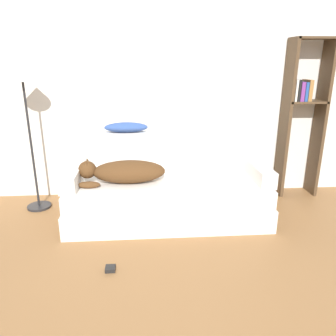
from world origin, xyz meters
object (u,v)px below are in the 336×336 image
object	(u,v)px
couch	(167,198)
throw_pillow	(126,127)
laptop	(190,181)
floor_lamp	(24,92)
dog	(124,172)
bookshelf	(303,110)
power_adapter	(110,269)

from	to	relation	value
couch	throw_pillow	xyz separation A→B (m)	(-0.42, 0.40, 0.67)
laptop	floor_lamp	size ratio (longest dim) A/B	0.23
couch	dog	world-z (taller)	dog
bookshelf	floor_lamp	xyz separation A→B (m)	(-3.01, -0.20, 0.24)
power_adapter	bookshelf	bearing A→B (deg)	34.16
bookshelf	floor_lamp	bearing A→B (deg)	-176.16
laptop	bookshelf	size ratio (longest dim) A/B	0.20
dog	floor_lamp	bearing A→B (deg)	158.42
dog	floor_lamp	world-z (taller)	floor_lamp
floor_lamp	power_adapter	xyz separation A→B (m)	(0.90, -1.23, -1.25)
power_adapter	floor_lamp	bearing A→B (deg)	126.18
floor_lamp	bookshelf	bearing A→B (deg)	3.84
couch	bookshelf	world-z (taller)	bookshelf
floor_lamp	power_adapter	bearing A→B (deg)	-53.82
couch	laptop	xyz separation A→B (m)	(0.22, -0.11, 0.22)
couch	power_adapter	distance (m)	1.06
throw_pillow	floor_lamp	xyz separation A→B (m)	(-0.99, -0.09, 0.39)
laptop	floor_lamp	bearing A→B (deg)	169.82
dog	throw_pillow	world-z (taller)	throw_pillow
power_adapter	throw_pillow	bearing A→B (deg)	85.91
throw_pillow	floor_lamp	bearing A→B (deg)	-175.09
laptop	couch	bearing A→B (deg)	158.45
bookshelf	power_adapter	size ratio (longest dim) A/B	22.96
dog	laptop	world-z (taller)	dog
laptop	throw_pillow	xyz separation A→B (m)	(-0.63, 0.51, 0.45)
dog	power_adapter	xyz separation A→B (m)	(-0.08, -0.84, -0.51)
floor_lamp	throw_pillow	bearing A→B (deg)	4.91
power_adapter	laptop	bearing A→B (deg)	47.93
dog	floor_lamp	size ratio (longest dim) A/B	0.55
throw_pillow	bookshelf	xyz separation A→B (m)	(2.02, 0.12, 0.15)
couch	dog	xyz separation A→B (m)	(-0.43, -0.07, 0.32)
dog	floor_lamp	xyz separation A→B (m)	(-0.98, 0.39, 0.74)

